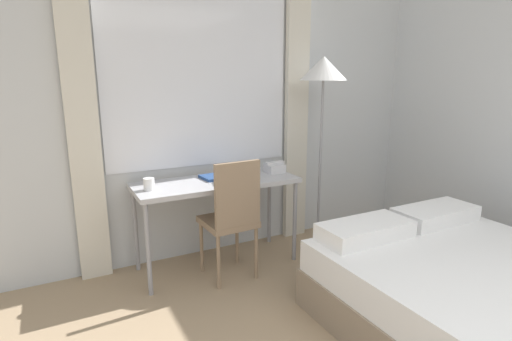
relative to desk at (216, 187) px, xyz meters
name	(u,v)px	position (x,y,z in m)	size (l,w,h in m)	color
wall_back_with_window	(215,108)	(0.14, 0.35, 0.64)	(5.33, 0.13, 2.70)	silver
desk	(216,187)	(0.00, 0.00, 0.00)	(1.38, 0.54, 0.78)	#B2B2B7
desk_chair	(232,214)	(0.01, -0.29, -0.15)	(0.42, 0.42, 1.01)	#8C7259
bed	(491,306)	(1.08, -1.79, -0.45)	(1.63, 1.92, 0.62)	gray
standing_lamp	(323,81)	(1.02, -0.09, 0.89)	(0.43, 0.43, 1.81)	#4C4C51
telephone	(275,168)	(0.58, 0.02, 0.11)	(0.18, 0.15, 0.10)	silver
book	(217,177)	(0.03, 0.07, 0.08)	(0.28, 0.23, 0.02)	navy
mug	(149,184)	(-0.57, -0.04, 0.11)	(0.08, 0.08, 0.09)	white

